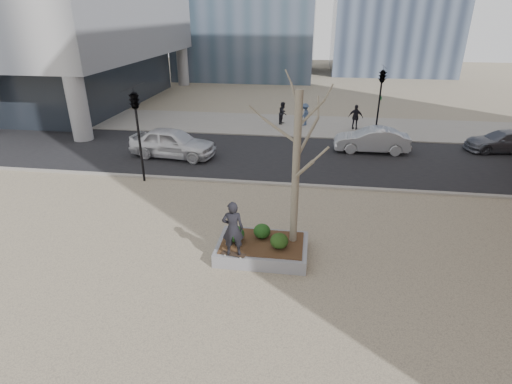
# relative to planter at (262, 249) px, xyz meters

# --- Properties ---
(ground) EXTENTS (120.00, 120.00, 0.00)m
(ground) POSITION_rel_planter_xyz_m (-1.00, 0.00, -0.23)
(ground) COLOR tan
(ground) RESTS_ON ground
(street) EXTENTS (60.00, 8.00, 0.02)m
(street) POSITION_rel_planter_xyz_m (-1.00, 10.00, -0.21)
(street) COLOR black
(street) RESTS_ON ground
(far_sidewalk) EXTENTS (60.00, 6.00, 0.02)m
(far_sidewalk) POSITION_rel_planter_xyz_m (-1.00, 17.00, -0.21)
(far_sidewalk) COLOR gray
(far_sidewalk) RESTS_ON ground
(planter) EXTENTS (3.00, 2.00, 0.45)m
(planter) POSITION_rel_planter_xyz_m (0.00, 0.00, 0.00)
(planter) COLOR gray
(planter) RESTS_ON ground
(planter_mulch) EXTENTS (2.70, 1.70, 0.04)m
(planter_mulch) POSITION_rel_planter_xyz_m (0.00, 0.00, 0.25)
(planter_mulch) COLOR #382314
(planter_mulch) RESTS_ON planter
(sycamore_tree) EXTENTS (2.80, 2.80, 6.60)m
(sycamore_tree) POSITION_rel_planter_xyz_m (1.00, 0.30, 3.56)
(sycamore_tree) COLOR gray
(sycamore_tree) RESTS_ON planter_mulch
(shrub_left) EXTENTS (0.64, 0.64, 0.55)m
(shrub_left) POSITION_rel_planter_xyz_m (-0.92, -0.05, 0.54)
(shrub_left) COLOR #103414
(shrub_left) RESTS_ON planter_mulch
(shrub_middle) EXTENTS (0.58, 0.58, 0.49)m
(shrub_middle) POSITION_rel_planter_xyz_m (-0.05, 0.31, 0.51)
(shrub_middle) COLOR #154014
(shrub_middle) RESTS_ON planter_mulch
(shrub_right) EXTENTS (0.59, 0.59, 0.50)m
(shrub_right) POSITION_rel_planter_xyz_m (0.58, -0.25, 0.52)
(shrub_right) COLOR #1A3811
(shrub_right) RESTS_ON planter_mulch
(skateboard) EXTENTS (0.80, 0.32, 0.08)m
(skateboard) POSITION_rel_planter_xyz_m (-0.81, -0.87, 0.26)
(skateboard) COLOR black
(skateboard) RESTS_ON planter
(skateboarder) EXTENTS (0.72, 0.53, 1.82)m
(skateboarder) POSITION_rel_planter_xyz_m (-0.81, -0.87, 1.21)
(skateboarder) COLOR black
(skateboarder) RESTS_ON skateboard
(police_car) EXTENTS (4.98, 2.51, 1.63)m
(police_car) POSITION_rel_planter_xyz_m (-6.22, 9.15, 0.61)
(police_car) COLOR silver
(police_car) RESTS_ON street
(car_silver) EXTENTS (4.24, 1.50, 1.39)m
(car_silver) POSITION_rel_planter_xyz_m (4.88, 11.66, 0.49)
(car_silver) COLOR #A3A5AB
(car_silver) RESTS_ON street
(car_third) EXTENTS (4.36, 2.22, 1.21)m
(car_third) POSITION_rel_planter_xyz_m (12.45, 12.79, 0.40)
(car_third) COLOR #595B65
(car_third) RESTS_ON street
(pedestrian_a) EXTENTS (0.78, 0.90, 1.58)m
(pedestrian_a) POSITION_rel_planter_xyz_m (-0.72, 17.20, 0.59)
(pedestrian_a) COLOR black
(pedestrian_a) RESTS_ON far_sidewalk
(pedestrian_b) EXTENTS (0.95, 1.16, 1.57)m
(pedestrian_b) POSITION_rel_planter_xyz_m (0.86, 17.03, 0.58)
(pedestrian_b) COLOR #3D506F
(pedestrian_b) RESTS_ON far_sidewalk
(pedestrian_c) EXTENTS (1.06, 0.67, 1.69)m
(pedestrian_c) POSITION_rel_planter_xyz_m (4.36, 16.45, 0.64)
(pedestrian_c) COLOR black
(pedestrian_c) RESTS_ON far_sidewalk
(traffic_light_near) EXTENTS (0.60, 2.48, 4.50)m
(traffic_light_near) POSITION_rel_planter_xyz_m (-6.50, 5.60, 2.02)
(traffic_light_near) COLOR black
(traffic_light_near) RESTS_ON ground
(traffic_light_far) EXTENTS (0.60, 2.48, 4.50)m
(traffic_light_far) POSITION_rel_planter_xyz_m (5.50, 14.60, 2.02)
(traffic_light_far) COLOR black
(traffic_light_far) RESTS_ON ground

